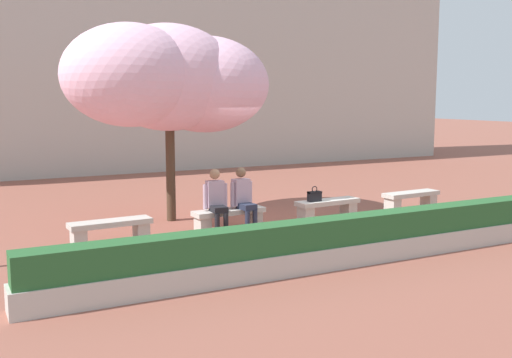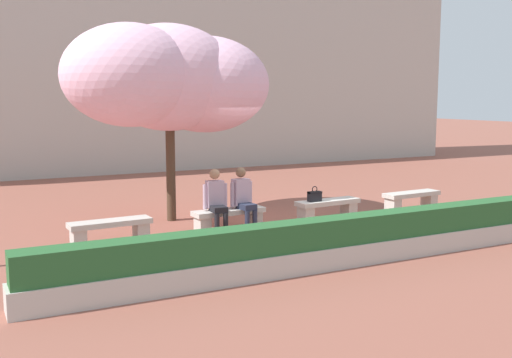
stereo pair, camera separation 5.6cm
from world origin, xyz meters
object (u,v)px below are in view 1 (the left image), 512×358
stone_bench_near_east (411,198)px  cherry_tree_main (172,80)px  stone_bench_center (328,207)px  person_seated_left (216,199)px  person_seated_right (243,196)px  stone_bench_west_end (111,229)px  stone_bench_near_west (229,217)px  handbag (314,196)px

stone_bench_near_east → cherry_tree_main: (-5.48, 1.53, 2.79)m
stone_bench_center → person_seated_left: 2.75m
stone_bench_center → person_seated_right: (-2.12, -0.05, 0.40)m
stone_bench_center → stone_bench_west_end: bearing=180.0°
stone_bench_near_west → stone_bench_center: 2.42m
stone_bench_west_end → stone_bench_near_east: same height
stone_bench_near_west → stone_bench_west_end: bearing=180.0°
handbag → stone_bench_center: bearing=4.6°
stone_bench_west_end → person_seated_right: bearing=-1.1°
stone_bench_near_east → person_seated_right: bearing=-179.3°
stone_bench_west_end → handbag: size_ratio=4.55×
person_seated_left → person_seated_right: (0.60, -0.00, 0.00)m
stone_bench_near_east → handbag: 2.81m
stone_bench_west_end → stone_bench_center: 4.85m
handbag → cherry_tree_main: 3.99m
stone_bench_west_end → stone_bench_center: (4.85, 0.00, 0.00)m
stone_bench_near_east → person_seated_left: bearing=-179.4°
handbag → cherry_tree_main: bearing=149.9°
stone_bench_west_end → handbag: handbag is taller
handbag → person_seated_right: bearing=-179.2°
stone_bench_west_end → stone_bench_center: same height
stone_bench_center → handbag: bearing=-175.4°
stone_bench_center → person_seated_left: size_ratio=1.20×
handbag → stone_bench_west_end: bearing=179.6°
person_seated_right → stone_bench_center: bearing=1.4°
person_seated_right → handbag: bearing=0.8°
person_seated_left → handbag: size_ratio=3.81×
stone_bench_center → cherry_tree_main: bearing=153.5°
handbag → cherry_tree_main: cherry_tree_main is taller
stone_bench_near_west → cherry_tree_main: size_ratio=0.33×
stone_bench_near_west → cherry_tree_main: cherry_tree_main is taller
stone_bench_west_end → handbag: (4.48, -0.03, 0.29)m
person_seated_left → person_seated_right: 0.60m
handbag → stone_bench_near_west: bearing=179.2°
stone_bench_near_west → handbag: 2.07m
stone_bench_center → person_seated_left: bearing=-178.9°
stone_bench_near_west → person_seated_left: bearing=-169.9°
stone_bench_near_east → cherry_tree_main: bearing=164.4°
stone_bench_center → cherry_tree_main: cherry_tree_main is taller
stone_bench_west_end → person_seated_right: person_seated_right is taller
stone_bench_center → handbag: (-0.37, -0.03, 0.29)m
stone_bench_near_west → person_seated_right: bearing=-10.1°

